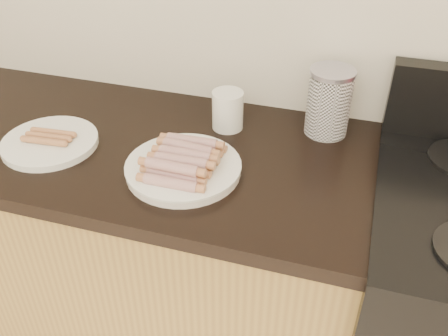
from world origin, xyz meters
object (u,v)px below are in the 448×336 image
(side_plate, at_px, (50,142))
(main_plate, at_px, (183,169))
(canister, at_px, (329,102))
(mug, at_px, (228,110))

(side_plate, bearing_deg, main_plate, -1.59)
(side_plate, relative_size, canister, 1.36)
(main_plate, relative_size, canister, 1.52)
(main_plate, bearing_deg, mug, 79.87)
(side_plate, bearing_deg, mug, 28.16)
(side_plate, xyz_separation_m, mug, (0.43, 0.23, 0.05))
(canister, bearing_deg, mug, -168.35)
(side_plate, xyz_separation_m, canister, (0.70, 0.29, 0.09))
(side_plate, height_order, canister, canister)
(canister, xyz_separation_m, mug, (-0.27, -0.06, -0.04))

